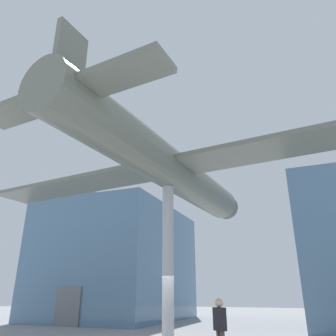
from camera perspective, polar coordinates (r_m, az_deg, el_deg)
glass_pavilion_left at (r=27.90m, az=-8.56°, el=-16.05°), size 9.31×11.94×8.96m
support_pylon_central at (r=12.87m, az=0.00°, el=-16.10°), size 0.44×0.44×5.98m
suspended_airplane at (r=13.83m, az=0.20°, el=-0.08°), size 19.76×14.88×3.18m
visitor_person at (r=11.07m, az=9.04°, el=-25.31°), size 0.45×0.42×1.75m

